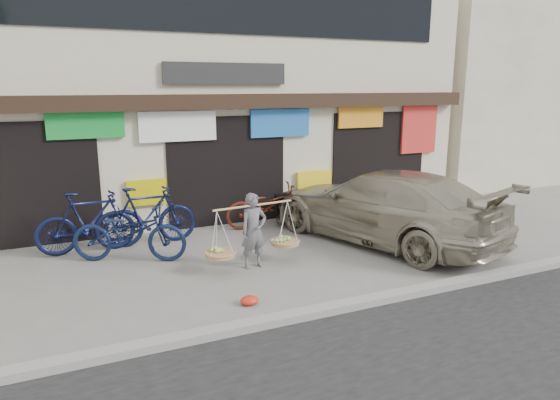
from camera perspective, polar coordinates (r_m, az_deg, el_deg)
name	(u,v)px	position (r m, az deg, el deg)	size (l,w,h in m)	color
ground	(286,268)	(9.66, 0.72, -7.82)	(70.00, 70.00, 0.00)	gray
kerb	(340,307)	(8.01, 6.86, -12.03)	(70.00, 0.25, 0.12)	gray
shophouse_block	(194,84)	(15.09, -9.77, 12.88)	(14.00, 6.32, 7.00)	beige
neighbor_east	(514,91)	(23.02, 25.15, 11.24)	(12.00, 7.00, 6.40)	beige
street_vendor	(254,234)	(9.54, -3.01, -3.91)	(1.95, 0.71, 1.46)	slate
bike_0	(129,232)	(10.32, -16.85, -3.56)	(0.79, 2.25, 1.18)	#111D3F
bike_1	(146,216)	(11.23, -15.05, -1.78)	(0.62, 2.18, 1.31)	#0E1436
bike_2	(268,206)	(12.19, -1.38, -0.70)	(0.72, 2.07, 1.09)	#551A0E
bike_3	(90,222)	(11.12, -20.87, -2.34)	(0.62, 2.18, 1.31)	#0E1436
suv	(383,206)	(11.38, 11.64, -0.66)	(3.94, 5.95, 1.60)	#A79F86
red_bag	(250,300)	(8.16, -3.50, -11.38)	(0.31, 0.25, 0.14)	red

